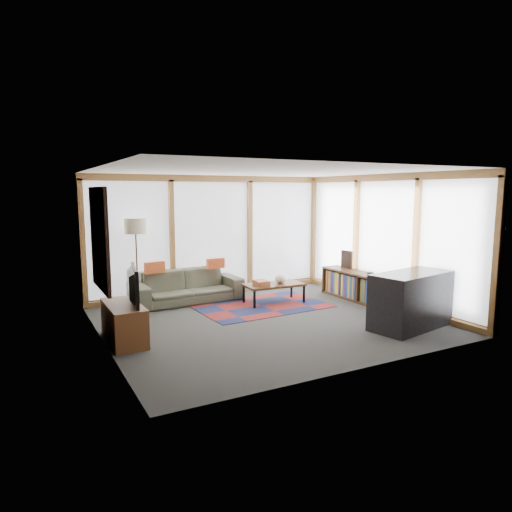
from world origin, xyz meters
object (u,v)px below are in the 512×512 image
tv_console (124,323)px  bar_counter (411,300)px  bookshelf (365,288)px  television (128,285)px  coffee_table (274,293)px  sofa (187,286)px  floor_lamp (137,262)px

tv_console → bar_counter: bar_counter is taller
bookshelf → bar_counter: (-0.52, -1.71, 0.17)m
television → bar_counter: bearing=-100.1°
television → coffee_table: bearing=-62.6°
sofa → floor_lamp: floor_lamp is taller
bar_counter → coffee_table: bearing=103.8°
coffee_table → television: (-3.14, -1.02, 0.66)m
sofa → tv_console: sofa is taller
television → bar_counter: (4.29, -1.51, -0.40)m
sofa → tv_console: bearing=-133.1°
floor_lamp → coffee_table: (2.48, -1.16, -0.67)m
floor_lamp → bookshelf: 4.64m
bookshelf → coffee_table: bearing=153.6°
sofa → coffee_table: sofa is taller
floor_lamp → bar_counter: floor_lamp is taller
floor_lamp → television: bearing=-106.7°
coffee_table → tv_console: bearing=-162.4°
coffee_table → bookshelf: (1.67, -0.83, 0.10)m
coffee_table → bar_counter: bar_counter is taller
sofa → tv_console: (-1.67, -1.92, -0.04)m
floor_lamp → bookshelf: size_ratio=0.74×
bookshelf → bar_counter: bar_counter is taller
bookshelf → tv_console: bearing=-177.8°
floor_lamp → bar_counter: 5.20m
floor_lamp → bookshelf: bearing=-25.6°
television → floor_lamp: bearing=-7.4°
sofa → bar_counter: bearing=-53.8°
sofa → coffee_table: 1.79m
tv_console → television: 0.58m
bar_counter → tv_console: bearing=150.1°
floor_lamp → bookshelf: (4.15, -1.99, -0.57)m
tv_console → coffee_table: bearing=17.6°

